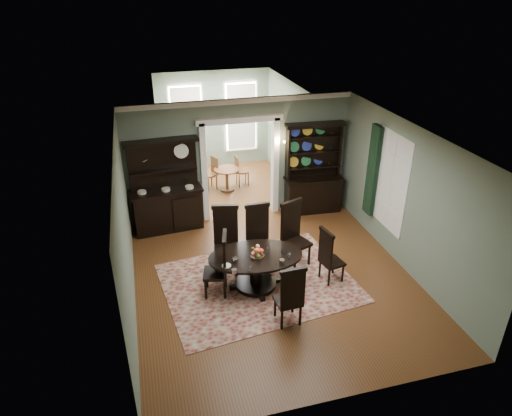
{
  "coord_description": "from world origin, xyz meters",
  "views": [
    {
      "loc": [
        -2.32,
        -7.17,
        5.52
      ],
      "look_at": [
        -0.24,
        0.6,
        1.39
      ],
      "focal_mm": 32.0,
      "sensor_mm": 36.0,
      "label": 1
    }
  ],
  "objects_px": {
    "welsh_dresser": "(313,180)",
    "parlor_table": "(227,176)",
    "sideboard": "(167,199)",
    "dining_table": "(256,265)"
  },
  "relations": [
    {
      "from": "welsh_dresser",
      "to": "parlor_table",
      "type": "relative_size",
      "value": 3.27
    },
    {
      "from": "sideboard",
      "to": "parlor_table",
      "type": "bearing_deg",
      "value": 39.01
    },
    {
      "from": "dining_table",
      "to": "sideboard",
      "type": "relative_size",
      "value": 0.86
    },
    {
      "from": "parlor_table",
      "to": "dining_table",
      "type": "bearing_deg",
      "value": -94.75
    },
    {
      "from": "dining_table",
      "to": "parlor_table",
      "type": "bearing_deg",
      "value": 89.36
    },
    {
      "from": "parlor_table",
      "to": "welsh_dresser",
      "type": "bearing_deg",
      "value": -42.95
    },
    {
      "from": "dining_table",
      "to": "welsh_dresser",
      "type": "relative_size",
      "value": 0.82
    },
    {
      "from": "sideboard",
      "to": "welsh_dresser",
      "type": "relative_size",
      "value": 0.96
    },
    {
      "from": "welsh_dresser",
      "to": "sideboard",
      "type": "bearing_deg",
      "value": -175.89
    },
    {
      "from": "dining_table",
      "to": "welsh_dresser",
      "type": "bearing_deg",
      "value": 55.24
    }
  ]
}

